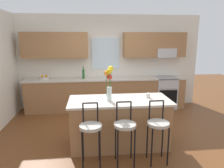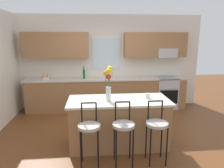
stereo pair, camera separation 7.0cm
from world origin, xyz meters
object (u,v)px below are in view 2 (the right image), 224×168
at_px(bar_stool_near, 89,129).
at_px(fruit_bowl_oranges, 45,78).
at_px(oven_range, 165,92).
at_px(bar_stool_middle, 124,128).
at_px(flower_vase, 108,80).
at_px(bar_stool_far, 157,126).
at_px(kitchen_island, 119,122).
at_px(mug_ceramic, 147,96).
at_px(bottle_olive_oil, 84,74).

xyz_separation_m(bar_stool_near, fruit_bowl_oranges, (-1.25, 2.78, 0.32)).
distance_m(oven_range, bar_stool_middle, 3.22).
relative_size(oven_range, bar_stool_near, 0.88).
distance_m(oven_range, bar_stool_near, 3.54).
bearing_deg(flower_vase, bar_stool_far, -37.41).
xyz_separation_m(kitchen_island, bar_stool_middle, (-0.00, -0.63, 0.17)).
height_order(bar_stool_near, bar_stool_middle, same).
distance_m(oven_range, bar_stool_far, 2.97).
bearing_deg(kitchen_island, mug_ceramic, 6.59).
bearing_deg(bar_stool_far, bar_stool_middle, 180.00).
xyz_separation_m(bar_stool_far, flower_vase, (-0.75, 0.57, 0.67)).
bearing_deg(flower_vase, oven_range, 49.47).
bearing_deg(kitchen_island, flower_vase, -164.48).
distance_m(kitchen_island, bar_stool_middle, 0.65).
relative_size(oven_range, bar_stool_middle, 0.88).
bearing_deg(fruit_bowl_oranges, oven_range, -0.41).
xyz_separation_m(bar_stool_middle, fruit_bowl_oranges, (-1.80, 2.78, 0.32)).
bearing_deg(mug_ceramic, oven_range, 61.91).
xyz_separation_m(bar_stool_middle, bar_stool_far, (0.55, 0.00, 0.00)).
relative_size(kitchen_island, mug_ceramic, 21.10).
bearing_deg(bar_stool_middle, kitchen_island, 90.00).
xyz_separation_m(bar_stool_near, flower_vase, (0.35, 0.57, 0.67)).
bearing_deg(oven_range, flower_vase, -130.53).
relative_size(bar_stool_far, flower_vase, 1.61).
xyz_separation_m(mug_ceramic, bottle_olive_oil, (-1.29, 2.08, 0.09)).
bearing_deg(flower_vase, fruit_bowl_oranges, 125.93).
xyz_separation_m(bar_stool_middle, mug_ceramic, (0.56, 0.70, 0.33)).
bearing_deg(mug_ceramic, bar_stool_far, -91.12).
relative_size(flower_vase, fruit_bowl_oranges, 2.69).
height_order(oven_range, bar_stool_far, bar_stool_far).
height_order(bar_stool_middle, fruit_bowl_oranges, fruit_bowl_oranges).
height_order(oven_range, flower_vase, flower_vase).
bearing_deg(bar_stool_far, flower_vase, 142.59).
height_order(flower_vase, mug_ceramic, flower_vase).
bearing_deg(mug_ceramic, bar_stool_middle, -129.03).
relative_size(bar_stool_near, flower_vase, 1.61).
distance_m(kitchen_island, bar_stool_far, 0.85).
bearing_deg(bottle_olive_oil, mug_ceramic, -58.28).
height_order(bar_stool_middle, flower_vase, flower_vase).
xyz_separation_m(oven_range, flower_vase, (-1.86, -2.18, 0.84)).
distance_m(bar_stool_far, bottle_olive_oil, 3.09).
distance_m(bar_stool_near, mug_ceramic, 1.35).
height_order(oven_range, mug_ceramic, mug_ceramic).
distance_m(flower_vase, bottle_olive_oil, 2.28).
relative_size(bar_stool_middle, bottle_olive_oil, 3.04).
height_order(bar_stool_far, mug_ceramic, bar_stool_far).
relative_size(oven_range, fruit_bowl_oranges, 3.83).
bearing_deg(bar_stool_middle, oven_range, 58.88).
height_order(oven_range, kitchen_island, same).
height_order(kitchen_island, bar_stool_middle, bar_stool_middle).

